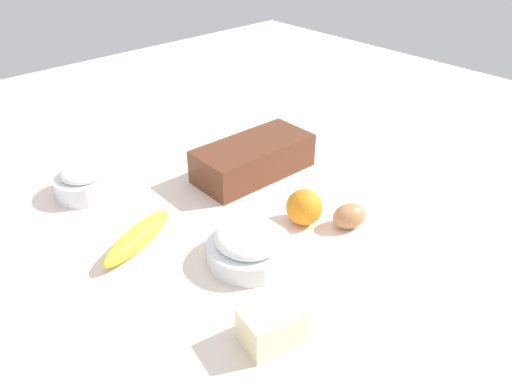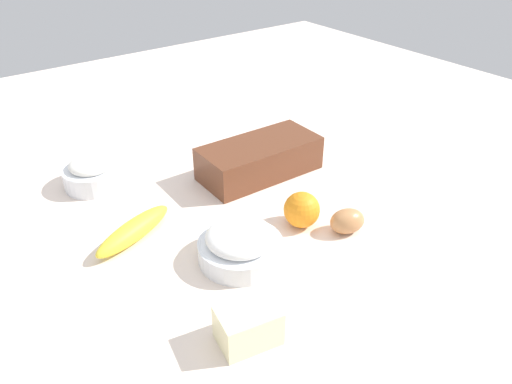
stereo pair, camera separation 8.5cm
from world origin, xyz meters
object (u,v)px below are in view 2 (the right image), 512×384
Objects in this scene: orange_fruit at (302,210)px; egg_near_butter at (347,221)px; sugar_bowl at (240,245)px; butter_block at (248,325)px; banana at (134,230)px; loaf_pan at (260,158)px; flour_bowl at (92,173)px.

egg_near_butter is at bearing -51.60° from orange_fruit.
sugar_bowl is 1.72× the size of butter_block.
banana is (-0.13, 0.17, -0.01)m from sugar_bowl.
loaf_pan is 0.22m from orange_fruit.
orange_fruit is at bearing -103.93° from loaf_pan.
loaf_pan reaches higher than flour_bowl.
banana is 0.41m from egg_near_butter.
orange_fruit is at bearing -55.42° from flour_bowl.
banana is at bearing 151.33° from orange_fruit.
loaf_pan is 3.90× the size of orange_fruit.
orange_fruit reaches higher than egg_near_butter.
egg_near_butter is (0.34, -0.23, 0.01)m from banana.
loaf_pan is at bearing 50.92° from butter_block.
butter_block is 1.28× the size of egg_near_butter.
orange_fruit is 0.31m from butter_block.
flour_bowl is 1.78× the size of orange_fruit.
sugar_bowl is 0.22m from egg_near_butter.
sugar_bowl is at bearing 58.19° from butter_block.
orange_fruit is at bearing 34.19° from butter_block.
orange_fruit is at bearing -28.67° from banana.
loaf_pan is at bearing 9.60° from banana.
flour_bowl is 0.83× the size of sugar_bowl.
sugar_bowl reaches higher than banana.
banana is 2.62× the size of orange_fruit.
egg_near_butter is at bearing -89.22° from loaf_pan.
flour_bowl reaches higher than butter_block.
flour_bowl is 0.68× the size of banana.
sugar_bowl is 0.22m from banana.
sugar_bowl is 2.21× the size of egg_near_butter.
butter_block is (0.02, -0.57, -0.00)m from flour_bowl.
egg_near_butter is (-0.00, -0.29, -0.02)m from loaf_pan.
flour_bowl is at bearing 124.58° from orange_fruit.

